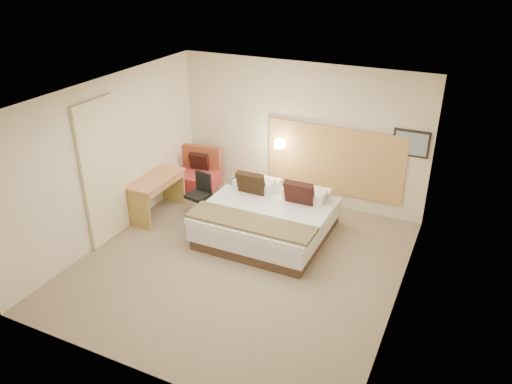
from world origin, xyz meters
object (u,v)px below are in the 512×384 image
at_px(lounge_chair, 198,175).
at_px(side_table, 235,196).
at_px(desk, 157,186).
at_px(bed, 268,218).
at_px(desk_chair, 200,199).

xyz_separation_m(lounge_chair, side_table, (1.07, -0.42, -0.07)).
height_order(lounge_chair, desk, lounge_chair).
bearing_deg(bed, side_table, 147.62).
bearing_deg(bed, desk_chair, 174.78).
distance_m(side_table, desk, 1.47).
relative_size(desk, desk_chair, 1.48).
height_order(bed, side_table, bed).
bearing_deg(desk, side_table, 32.64).
height_order(lounge_chair, desk_chair, lounge_chair).
xyz_separation_m(side_table, desk_chair, (-0.49, -0.47, 0.06)).
relative_size(side_table, desk, 0.42).
relative_size(lounge_chair, desk, 0.76).
distance_m(desk, desk_chair, 0.82).
relative_size(lounge_chair, desk_chair, 1.13).
xyz_separation_m(bed, lounge_chair, (-2.01, 1.01, 0.02)).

